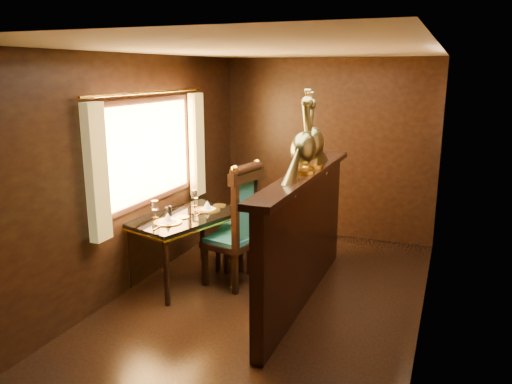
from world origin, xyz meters
TOP-DOWN VIEW (x-y plane):
  - ground at (0.00, 0.00)m, footprint 5.00×5.00m
  - room_shell at (-0.09, 0.02)m, footprint 3.04×5.04m
  - partition at (0.32, 0.30)m, footprint 0.26×2.70m
  - dining_table at (-1.05, 0.32)m, footprint 1.12×1.46m
  - chair_left at (-0.42, 0.38)m, footprint 0.59×0.61m
  - chair_right at (-0.56, 0.90)m, footprint 0.54×0.56m
  - peacock_left at (0.33, 0.21)m, footprint 0.24×0.65m
  - peacock_right at (0.33, 0.50)m, footprint 0.25×0.67m

SIDE VIEW (x-z plane):
  - ground at x=0.00m, z-range 0.00..0.00m
  - chair_right at x=-0.56m, z-range 0.03..1.32m
  - dining_table at x=-1.05m, z-range 0.21..1.17m
  - partition at x=0.32m, z-range 0.03..1.39m
  - chair_left at x=-0.42m, z-range 0.03..1.43m
  - room_shell at x=-0.09m, z-range 0.32..2.84m
  - peacock_left at x=0.33m, z-range 1.36..2.13m
  - peacock_right at x=0.33m, z-range 1.36..2.16m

